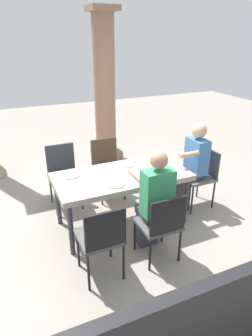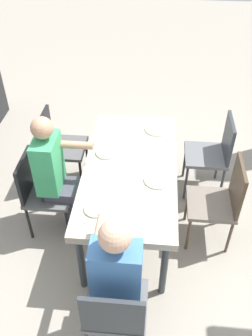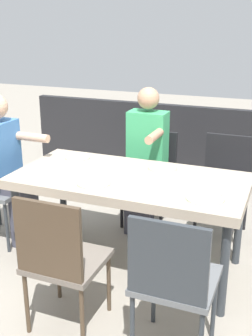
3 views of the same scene
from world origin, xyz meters
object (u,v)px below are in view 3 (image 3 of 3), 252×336
object	(u,v)px
dining_table	(129,185)
plate_2	(94,184)
chair_mid_south	(151,171)
chair_mid_north	(60,256)
chair_west_north	(173,278)
plate_0	(205,199)
diner_woman_green	(145,157)
plate_3	(78,158)
chair_west_south	(225,178)
diner_man_white	(7,165)
plate_1	(162,168)

from	to	relation	value
dining_table	plate_2	size ratio (longest dim) A/B	7.29
dining_table	chair_mid_south	size ratio (longest dim) A/B	2.01
chair_mid_north	chair_west_north	bearing A→B (deg)	-179.69
chair_west_north	chair_mid_south	xyz separation A→B (m)	(0.69, -1.68, -0.04)
plate_0	chair_west_north	bearing A→B (deg)	87.11
diner_woman_green	plate_3	distance (m)	0.63
diner_woman_green	chair_mid_south	bearing A→B (deg)	-89.04
chair_mid_north	chair_west_south	bearing A→B (deg)	-112.27
chair_west_north	plate_0	world-z (taller)	chair_west_north
chair_mid_south	diner_man_white	xyz separation A→B (m)	(0.99, 0.84, 0.19)
diner_man_white	diner_woman_green	bearing A→B (deg)	-146.36
chair_mid_south	diner_woman_green	size ratio (longest dim) A/B	0.66
chair_mid_north	plate_2	xyz separation A→B (m)	(0.06, -0.60, 0.24)
chair_west_south	plate_0	bearing A→B (deg)	91.67
chair_west_south	plate_2	xyz separation A→B (m)	(0.75, 1.09, 0.23)
chair_west_north	diner_woman_green	xyz separation A→B (m)	(0.69, -1.51, 0.15)
diner_woman_green	chair_mid_north	bearing A→B (deg)	89.89
plate_3	plate_1	bearing A→B (deg)	-179.21
dining_table	diner_man_white	size ratio (longest dim) A/B	1.33
dining_table	plate_0	distance (m)	0.66
plate_2	plate_3	size ratio (longest dim) A/B	1.15
chair_west_north	chair_west_south	world-z (taller)	chair_west_north
chair_west_north	plate_1	distance (m)	1.17
chair_west_south	diner_woman_green	bearing A→B (deg)	14.43
chair_mid_north	plate_0	xyz separation A→B (m)	(-0.72, -0.62, 0.24)
dining_table	chair_mid_south	bearing A→B (deg)	-82.52
plate_2	chair_mid_north	bearing A→B (deg)	95.87
dining_table	plate_1	bearing A→B (deg)	-127.11
diner_man_white	plate_3	size ratio (longest dim) A/B	6.32
chair_mid_north	plate_1	size ratio (longest dim) A/B	4.15
chair_west_south	plate_3	bearing A→B (deg)	28.30
plate_2	plate_3	xyz separation A→B (m)	(0.38, -0.48, 0.00)
chair_mid_north	chair_mid_south	size ratio (longest dim) A/B	1.07
diner_man_white	plate_3	bearing A→B (deg)	-157.47
chair_west_north	diner_woman_green	size ratio (longest dim) A/B	0.71
diner_man_white	plate_3	xyz separation A→B (m)	(-0.54, -0.23, 0.06)
dining_table	chair_mid_north	world-z (taller)	chair_mid_north
chair_west_south	chair_west_north	bearing A→B (deg)	90.00
diner_woman_green	diner_man_white	bearing A→B (deg)	33.64
plate_2	plate_3	world-z (taller)	same
chair_west_south	diner_man_white	world-z (taller)	diner_man_white
dining_table	chair_west_north	xyz separation A→B (m)	(-0.58, 0.84, -0.14)
dining_table	chair_west_south	xyz separation A→B (m)	(-0.58, -0.84, -0.16)
chair_west_south	diner_man_white	bearing A→B (deg)	26.49
diner_woman_green	plate_1	distance (m)	0.52
chair_west_south	chair_mid_south	distance (m)	0.69
dining_table	chair_west_north	bearing A→B (deg)	124.53
chair_west_south	diner_woman_green	xyz separation A→B (m)	(0.69, 0.18, 0.16)
chair_mid_north	diner_woman_green	distance (m)	1.52
chair_mid_south	diner_man_white	bearing A→B (deg)	40.27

